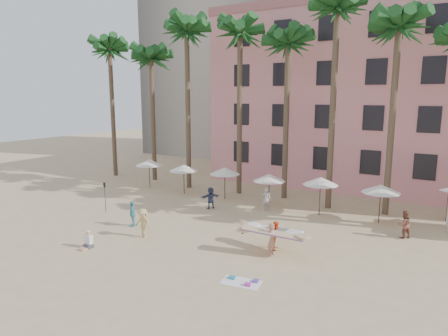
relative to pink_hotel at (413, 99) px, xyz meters
name	(u,v)px	position (x,y,z in m)	size (l,w,h in m)	color
ground	(179,269)	(-7.00, -26.00, -8.00)	(120.00, 120.00, 0.00)	#D1B789
pink_hotel	(413,99)	(0.00, 0.00, 0.00)	(35.00, 14.00, 16.00)	pink
palm_row	(305,33)	(-6.49, -11.00, 4.97)	(44.40, 5.40, 16.30)	brown
umbrella_row	(246,174)	(-10.00, -13.50, -5.67)	(22.50, 2.70, 2.73)	#332B23
beach_towel	(242,282)	(-3.67, -25.67, -7.97)	(1.94, 1.27, 0.14)	white
carrier_yellow	(272,237)	(-3.80, -22.11, -6.99)	(3.34, 1.47, 1.79)	tan
carrier_white	(276,234)	(-4.01, -21.16, -7.14)	(3.03, 1.09, 1.57)	#F14C19
beachgoers	(221,212)	(-8.88, -19.07, -7.15)	(16.30, 9.60, 1.78)	#53A9C3
paddle	(105,193)	(-17.47, -21.11, -6.59)	(0.18, 0.04, 2.23)	black
seated_man	(88,242)	(-13.02, -26.48, -7.66)	(0.44, 0.76, 0.99)	#3F3F4C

